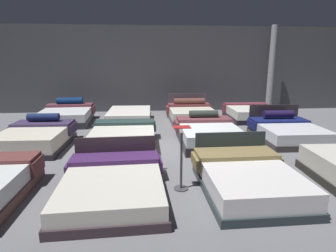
# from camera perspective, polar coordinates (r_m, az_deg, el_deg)

# --- Properties ---
(ground_plane) EXTENTS (18.00, 18.00, 0.02)m
(ground_plane) POSITION_cam_1_polar(r_m,az_deg,el_deg) (6.95, 0.15, -4.44)
(ground_plane) COLOR slate
(showroom_back_wall) EXTENTS (18.00, 0.06, 3.50)m
(showroom_back_wall) POSITION_cam_1_polar(r_m,az_deg,el_deg) (11.79, -2.13, 11.58)
(showroom_back_wall) COLOR #47474C
(showroom_back_wall) RESTS_ON ground_plane
(bed_1) EXTENTS (1.70, 2.10, 0.72)m
(bed_1) POSITION_cam_1_polar(r_m,az_deg,el_deg) (4.58, -11.28, -11.74)
(bed_1) COLOR #35272E
(bed_1) RESTS_ON ground_plane
(bed_2) EXTENTS (1.57, 2.02, 0.76)m
(bed_2) POSITION_cam_1_polar(r_m,az_deg,el_deg) (4.85, 15.90, -10.19)
(bed_2) COLOR #273235
(bed_2) RESTS_ON ground_plane
(bed_4) EXTENTS (1.59, 2.02, 0.74)m
(bed_4) POSITION_cam_1_polar(r_m,az_deg,el_deg) (7.63, -25.57, -2.14)
(bed_4) COLOR black
(bed_4) RESTS_ON ground_plane
(bed_5) EXTENTS (1.71, 1.94, 0.49)m
(bed_5) POSITION_cam_1_polar(r_m,az_deg,el_deg) (7.18, -9.18, -2.11)
(bed_5) COLOR brown
(bed_5) RESTS_ON ground_plane
(bed_6) EXTENTS (1.64, 2.13, 0.74)m
(bed_6) POSITION_cam_1_polar(r_m,az_deg,el_deg) (7.32, 8.34, -1.56)
(bed_6) COLOR black
(bed_6) RESTS_ON ground_plane
(bed_7) EXTENTS (1.65, 2.02, 0.83)m
(bed_7) POSITION_cam_1_polar(r_m,az_deg,el_deg) (8.20, 23.32, -1.03)
(bed_7) COLOR #322B2C
(bed_7) RESTS_ON ground_plane
(bed_8) EXTENTS (1.80, 2.17, 0.78)m
(bed_8) POSITION_cam_1_polar(r_m,az_deg,el_deg) (10.23, -20.19, 2.06)
(bed_8) COLOR #26262D
(bed_8) RESTS_ON ground_plane
(bed_9) EXTENTS (1.55, 2.15, 0.42)m
(bed_9) POSITION_cam_1_polar(r_m,az_deg,el_deg) (9.79, -7.92, 2.01)
(bed_9) COLOR #8D684F
(bed_9) RESTS_ON ground_plane
(bed_10) EXTENTS (1.71, 1.96, 0.87)m
(bed_10) POSITION_cam_1_polar(r_m,az_deg,el_deg) (10.10, 4.80, 2.65)
(bed_10) COLOR #544E57
(bed_10) RESTS_ON ground_plane
(bed_11) EXTENTS (1.71, 1.94, 0.50)m
(bed_11) POSITION_cam_1_polar(r_m,az_deg,el_deg) (10.61, 16.70, 2.54)
(bed_11) COLOR black
(bed_11) RESTS_ON ground_plane
(price_sign) EXTENTS (0.28, 0.24, 1.08)m
(price_sign) POSITION_cam_1_polar(r_m,az_deg,el_deg) (4.63, 2.75, -8.14)
(price_sign) COLOR #3F3F44
(price_sign) RESTS_ON ground_plane
(support_pillar) EXTENTS (0.26, 0.26, 3.50)m
(support_pillar) POSITION_cam_1_polar(r_m,az_deg,el_deg) (12.41, 20.54, 10.85)
(support_pillar) COLOR #99999E
(support_pillar) RESTS_ON ground_plane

